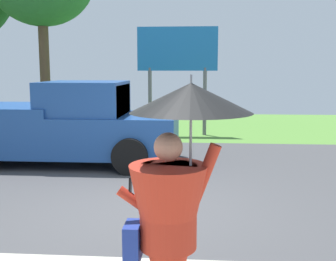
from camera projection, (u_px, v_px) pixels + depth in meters
ground_plane at (161, 168)px, 9.44m from camera, size 40.00×22.00×0.20m
monk_pedestrian at (173, 214)px, 3.22m from camera, size 1.03×0.91×2.13m
pickup_truck at (65, 125)px, 9.70m from camera, size 5.20×2.28×1.88m
roadside_billboard at (177, 57)px, 13.58m from camera, size 2.60×0.12×3.50m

